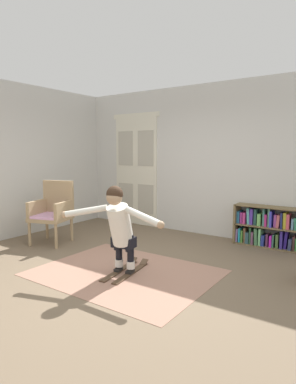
{
  "coord_description": "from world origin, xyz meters",
  "views": [
    {
      "loc": [
        2.64,
        -3.31,
        1.63
      ],
      "look_at": [
        -0.03,
        0.52,
        1.05
      ],
      "focal_mm": 30.88,
      "sensor_mm": 36.0,
      "label": 1
    }
  ],
  "objects_px": {
    "wicker_chair": "(53,210)",
    "person_skier": "(119,223)",
    "bookshelf": "(274,229)",
    "skis_pair": "(126,270)"
  },
  "relations": [
    {
      "from": "skis_pair",
      "to": "person_skier",
      "type": "xyz_separation_m",
      "value": [
        0.02,
        -0.16,
        0.68
      ]
    },
    {
      "from": "skis_pair",
      "to": "person_skier",
      "type": "relative_size",
      "value": 0.62
    },
    {
      "from": "wicker_chair",
      "to": "person_skier",
      "type": "relative_size",
      "value": 0.75
    },
    {
      "from": "bookshelf",
      "to": "wicker_chair",
      "type": "height_order",
      "value": "wicker_chair"
    },
    {
      "from": "bookshelf",
      "to": "person_skier",
      "type": "relative_size",
      "value": 0.93
    },
    {
      "from": "wicker_chair",
      "to": "person_skier",
      "type": "bearing_deg",
      "value": -15.99
    },
    {
      "from": "skis_pair",
      "to": "person_skier",
      "type": "bearing_deg",
      "value": -81.19
    },
    {
      "from": "skis_pair",
      "to": "bookshelf",
      "type": "bearing_deg",
      "value": 60.36
    },
    {
      "from": "wicker_chair",
      "to": "skis_pair",
      "type": "relative_size",
      "value": 1.22
    },
    {
      "from": "person_skier",
      "to": "bookshelf",
      "type": "bearing_deg",
      "value": 62.42
    }
  ]
}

